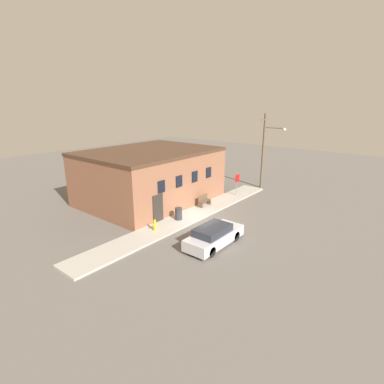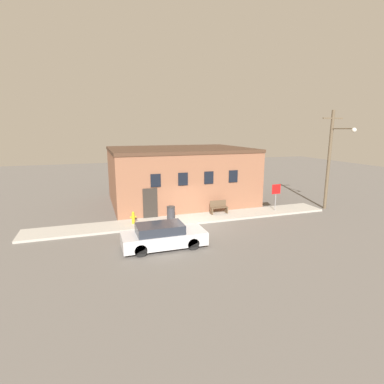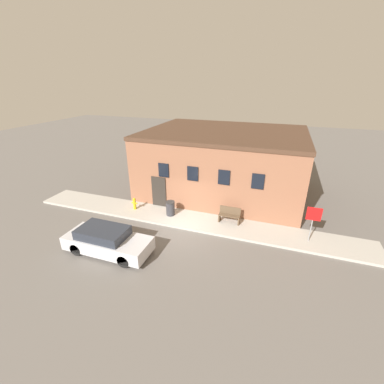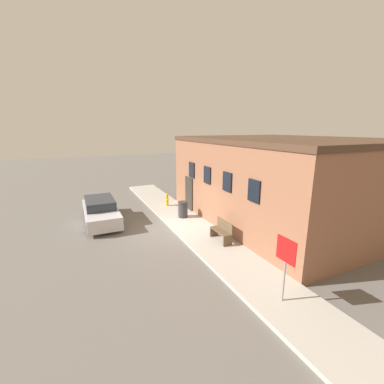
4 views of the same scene
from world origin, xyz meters
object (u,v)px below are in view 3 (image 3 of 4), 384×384
Objects in this scene: stop_sign at (313,218)px; bench at (229,215)px; fire_hydrant at (135,203)px; parked_car at (107,241)px; trash_bin at (170,208)px.

bench is at bearing 172.35° from stop_sign.
parked_car reaches higher than fire_hydrant.
bench reaches higher than trash_bin.
trash_bin is at bearing 1.42° from fire_hydrant.
fire_hydrant is at bearing 102.94° from parked_car.
fire_hydrant is at bearing -178.58° from trash_bin.
fire_hydrant is 10.65m from stop_sign.
parked_car is (-1.56, -4.32, 0.04)m from trash_bin.
fire_hydrant is 6.23m from bench.
trash_bin is at bearing 70.19° from parked_car.
bench is at bearing 41.83° from parked_car.
bench is 1.36× the size of trash_bin.
bench is 3.70m from trash_bin.
parked_car reaches higher than bench.
stop_sign is 10.49m from parked_car.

